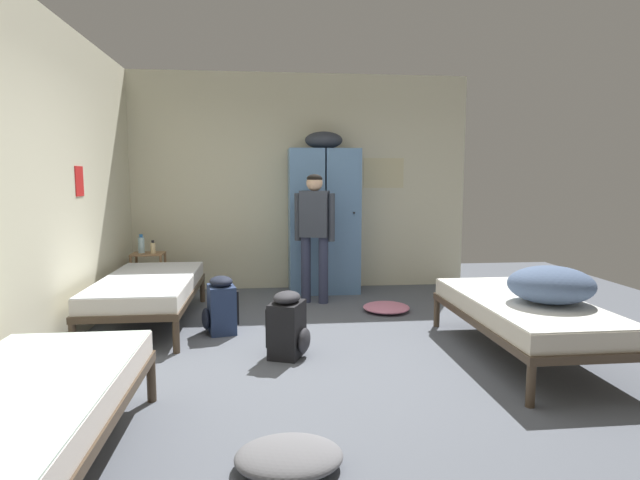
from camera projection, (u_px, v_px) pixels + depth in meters
name	position (u px, v px, depth m)	size (l,w,h in m)	color
ground_plane	(324.00, 358.00, 4.24)	(8.95, 8.95, 0.00)	#565B66
room_backdrop	(189.00, 184.00, 5.19)	(4.52, 5.65, 2.85)	beige
locker_bank	(324.00, 218.00, 6.64)	(0.90, 0.55, 2.07)	#5B84B2
shelf_unit	(149.00, 271.00, 6.29)	(0.38, 0.30, 0.57)	#99704C
bed_left_front	(15.00, 411.00, 2.42)	(0.90, 1.90, 0.49)	#473828
bed_right	(523.00, 312.00, 4.24)	(0.90, 1.90, 0.49)	#473828
bed_left_rear	(148.00, 287.00, 5.18)	(0.90, 1.90, 0.49)	#473828
bedding_heap	(551.00, 285.00, 4.06)	(0.67, 0.62, 0.29)	slate
person_traveler	(315.00, 226.00, 6.03)	(0.46, 0.29, 1.53)	#2D334C
water_bottle	(141.00, 245.00, 6.27)	(0.08, 0.08, 0.23)	#B2DBEA
lotion_bottle	(153.00, 248.00, 6.23)	(0.06, 0.06, 0.16)	beige
backpack_navy	(221.00, 306.00, 4.91)	(0.38, 0.36, 0.55)	navy
backpack_black	(288.00, 326.00, 4.25)	(0.40, 0.39, 0.55)	black
clothes_pile_pink	(386.00, 307.00, 5.72)	(0.52, 0.51, 0.09)	pink
clothes_pile_grey	(289.00, 457.00, 2.62)	(0.56, 0.45, 0.12)	slate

